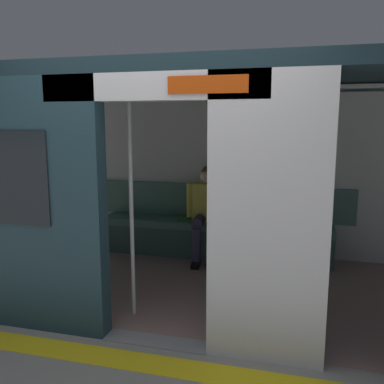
{
  "coord_description": "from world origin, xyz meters",
  "views": [
    {
      "loc": [
        -1.06,
        2.91,
        1.75
      ],
      "look_at": [
        0.03,
        -1.23,
        1.02
      ],
      "focal_mm": 38.78,
      "sensor_mm": 36.0,
      "label": 1
    }
  ],
  "objects": [
    {
      "name": "handbag",
      "position": [
        -0.42,
        -2.27,
        0.55
      ],
      "size": [
        0.26,
        0.15,
        0.17
      ],
      "color": "#262D4C",
      "rests_on": "bench_seat"
    },
    {
      "name": "bench_seat",
      "position": [
        0.0,
        -2.19,
        0.36
      ],
      "size": [
        2.99,
        0.44,
        0.47
      ],
      "color": "#4C7566",
      "rests_on": "ground_plane"
    },
    {
      "name": "person_seated",
      "position": [
        0.06,
        -2.13,
        0.69
      ],
      "size": [
        0.55,
        0.7,
        1.2
      ],
      "color": "#D8CC4C",
      "rests_on": "ground_plane"
    },
    {
      "name": "grab_pole_door",
      "position": [
        0.37,
        -0.42,
        1.04
      ],
      "size": [
        0.04,
        0.04,
        2.08
      ],
      "primitive_type": "cylinder",
      "color": "silver",
      "rests_on": "ground_plane"
    },
    {
      "name": "book",
      "position": [
        0.42,
        -2.25,
        0.48
      ],
      "size": [
        0.19,
        0.24,
        0.03
      ],
      "primitive_type": "cube",
      "rotation": [
        0.0,
        0.0,
        0.19
      ],
      "color": "#33723F",
      "rests_on": "bench_seat"
    },
    {
      "name": "platform_edge_strip",
      "position": [
        0.0,
        0.3,
        0.0
      ],
      "size": [
        8.0,
        0.24,
        0.01
      ],
      "primitive_type": "cube",
      "color": "yellow",
      "rests_on": "ground_plane"
    },
    {
      "name": "ground_plane",
      "position": [
        0.0,
        0.0,
        0.0
      ],
      "size": [
        60.0,
        60.0,
        0.0
      ],
      "primitive_type": "plane",
      "color": "gray"
    },
    {
      "name": "train_car",
      "position": [
        0.05,
        -1.17,
        1.46
      ],
      "size": [
        6.4,
        2.7,
        2.22
      ],
      "color": "silver",
      "rests_on": "ground_plane"
    }
  ]
}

